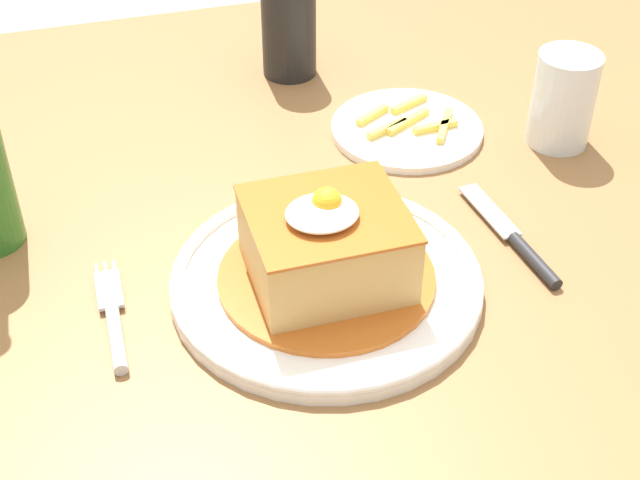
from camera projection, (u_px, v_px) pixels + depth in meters
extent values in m
cube|color=olive|center=(323.00, 234.00, 0.92)|extent=(1.33, 1.03, 0.04)
cylinder|color=olive|center=(569.00, 193.00, 1.60)|extent=(0.07, 0.07, 0.70)
cylinder|color=white|center=(326.00, 284.00, 0.82)|extent=(0.28, 0.28, 0.01)
torus|color=white|center=(326.00, 277.00, 0.82)|extent=(0.28, 0.28, 0.01)
cylinder|color=#B75B1E|center=(326.00, 277.00, 0.82)|extent=(0.20, 0.20, 0.01)
cube|color=tan|center=(327.00, 245.00, 0.79)|extent=(0.13, 0.12, 0.07)
cube|color=#B75B1E|center=(327.00, 213.00, 0.77)|extent=(0.13, 0.12, 0.00)
ellipsoid|color=white|center=(322.00, 213.00, 0.76)|extent=(0.06, 0.06, 0.01)
sphere|color=yellow|center=(327.00, 202.00, 0.76)|extent=(0.03, 0.03, 0.03)
cylinder|color=silver|center=(116.00, 339.00, 0.77)|extent=(0.01, 0.08, 0.01)
cube|color=silver|center=(109.00, 290.00, 0.81)|extent=(0.02, 0.05, 0.00)
cylinder|color=silver|center=(115.00, 270.00, 0.83)|extent=(0.00, 0.03, 0.00)
cylinder|color=silver|center=(106.00, 272.00, 0.83)|extent=(0.00, 0.03, 0.00)
cylinder|color=silver|center=(97.00, 274.00, 0.83)|extent=(0.00, 0.03, 0.00)
cylinder|color=#262628|center=(534.00, 260.00, 0.85)|extent=(0.02, 0.08, 0.01)
cube|color=silver|center=(489.00, 211.00, 0.91)|extent=(0.03, 0.09, 0.00)
cylinder|color=black|center=(289.00, 27.00, 1.10)|extent=(0.07, 0.07, 0.12)
cylinder|color=gold|center=(560.00, 118.00, 1.00)|extent=(0.06, 0.06, 0.06)
cylinder|color=silver|center=(563.00, 99.00, 0.98)|extent=(0.07, 0.07, 0.10)
cylinder|color=white|center=(407.00, 129.00, 1.03)|extent=(0.17, 0.17, 0.01)
cube|color=#EAC64C|center=(387.00, 129.00, 1.01)|extent=(0.05, 0.03, 0.01)
cube|color=#EAC64C|center=(373.00, 115.00, 1.03)|extent=(0.05, 0.03, 0.01)
cube|color=#EAC64C|center=(444.00, 125.00, 1.02)|extent=(0.04, 0.06, 0.01)
cube|color=#EAC64C|center=(435.00, 127.00, 1.01)|extent=(0.05, 0.01, 0.01)
cube|color=#EAC64C|center=(409.00, 104.00, 1.05)|extent=(0.05, 0.03, 0.01)
cube|color=#EAC64C|center=(408.00, 121.00, 1.02)|extent=(0.06, 0.04, 0.01)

